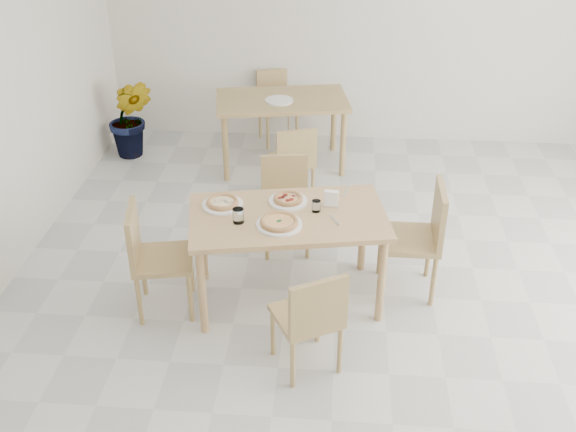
# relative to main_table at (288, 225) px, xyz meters

# --- Properties ---
(main_table) EXTENTS (1.55, 1.06, 0.75)m
(main_table) POSITION_rel_main_table_xyz_m (0.00, 0.00, 0.00)
(main_table) COLOR tan
(main_table) RESTS_ON ground
(chair_south) EXTENTS (0.54, 0.54, 0.80)m
(chair_south) POSITION_rel_main_table_xyz_m (0.21, -0.79, -0.20)
(chair_south) COLOR #A08350
(chair_south) RESTS_ON ground
(chair_north) EXTENTS (0.45, 0.45, 0.80)m
(chair_north) POSITION_rel_main_table_xyz_m (-0.09, 0.79, -0.20)
(chair_north) COLOR #A08350
(chair_north) RESTS_ON ground
(chair_west) EXTENTS (0.50, 0.50, 0.87)m
(chair_west) POSITION_rel_main_table_xyz_m (-0.98, -0.20, -0.16)
(chair_west) COLOR #A08350
(chair_west) RESTS_ON ground
(chair_east) EXTENTS (0.45, 0.45, 0.91)m
(chair_east) POSITION_rel_main_table_xyz_m (0.99, 0.19, -0.13)
(chair_east) COLOR #A08350
(chair_east) RESTS_ON ground
(plate_margherita) EXTENTS (0.32, 0.32, 0.02)m
(plate_margherita) POSITION_rel_main_table_xyz_m (-0.05, -0.16, 0.10)
(plate_margherita) COLOR white
(plate_margherita) RESTS_ON main_table
(plate_mushroom) EXTENTS (0.30, 0.30, 0.02)m
(plate_mushroom) POSITION_rel_main_table_xyz_m (-0.49, 0.09, 0.10)
(plate_mushroom) COLOR white
(plate_mushroom) RESTS_ON main_table
(plate_pepperoni) EXTENTS (0.29, 0.29, 0.02)m
(plate_pepperoni) POSITION_rel_main_table_xyz_m (-0.01, 0.19, 0.10)
(plate_pepperoni) COLOR white
(plate_pepperoni) RESTS_ON main_table
(pizza_margherita) EXTENTS (0.35, 0.35, 0.03)m
(pizza_margherita) POSITION_rel_main_table_xyz_m (-0.05, -0.16, 0.12)
(pizza_margherita) COLOR tan
(pizza_margherita) RESTS_ON plate_margherita
(pizza_mushroom) EXTENTS (0.31, 0.31, 0.03)m
(pizza_mushroom) POSITION_rel_main_table_xyz_m (-0.49, 0.09, 0.12)
(pizza_mushroom) COLOR tan
(pizza_mushroom) RESTS_ON plate_mushroom
(pizza_pepperoni) EXTENTS (0.26, 0.26, 0.03)m
(pizza_pepperoni) POSITION_rel_main_table_xyz_m (-0.01, 0.19, 0.12)
(pizza_pepperoni) COLOR tan
(pizza_pepperoni) RESTS_ON plate_pepperoni
(tumbler_a) EXTENTS (0.08, 0.08, 0.11)m
(tumbler_a) POSITION_rel_main_table_xyz_m (-0.34, -0.13, 0.14)
(tumbler_a) COLOR white
(tumbler_a) RESTS_ON main_table
(tumbler_b) EXTENTS (0.07, 0.07, 0.09)m
(tumbler_b) POSITION_rel_main_table_xyz_m (0.20, 0.07, 0.13)
(tumbler_b) COLOR white
(tumbler_b) RESTS_ON main_table
(napkin_holder) EXTENTS (0.12, 0.06, 0.13)m
(napkin_holder) POSITION_rel_main_table_xyz_m (0.31, 0.15, 0.15)
(napkin_holder) COLOR silver
(napkin_holder) RESTS_ON main_table
(fork_a) EXTENTS (0.06, 0.19, 0.01)m
(fork_a) POSITION_rel_main_table_xyz_m (0.41, 0.38, 0.09)
(fork_a) COLOR silver
(fork_a) RESTS_ON main_table
(fork_b) EXTENTS (0.08, 0.16, 0.01)m
(fork_b) POSITION_rel_main_table_xyz_m (0.34, -0.05, 0.09)
(fork_b) COLOR silver
(fork_b) RESTS_ON main_table
(second_table) EXTENTS (1.45, 0.99, 0.75)m
(second_table) POSITION_rel_main_table_xyz_m (-0.26, 2.35, -0.01)
(second_table) COLOR #A08350
(second_table) RESTS_ON ground
(chair_back_s) EXTENTS (0.48, 0.48, 0.77)m
(chair_back_s) POSITION_rel_main_table_xyz_m (-0.07, 1.58, -0.21)
(chair_back_s) COLOR #A08350
(chair_back_s) RESTS_ON ground
(chair_back_n) EXTENTS (0.51, 0.51, 0.81)m
(chair_back_n) POSITION_rel_main_table_xyz_m (-0.38, 3.02, -0.19)
(chair_back_n) COLOR #A08350
(chair_back_n) RESTS_ON ground
(plate_empty) EXTENTS (0.28, 0.28, 0.02)m
(plate_empty) POSITION_rel_main_table_xyz_m (-0.28, 2.27, 0.10)
(plate_empty) COLOR white
(plate_empty) RESTS_ON second_table
(potted_plant) EXTENTS (0.51, 0.42, 0.89)m
(potted_plant) POSITION_rel_main_table_xyz_m (-1.90, 2.45, -0.22)
(potted_plant) COLOR #1B5A22
(potted_plant) RESTS_ON ground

